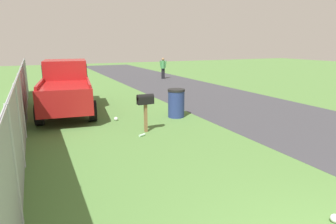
# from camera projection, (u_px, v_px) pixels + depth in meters

# --- Properties ---
(road_asphalt) EXTENTS (60.00, 5.72, 0.01)m
(road_asphalt) POSITION_uv_depth(u_px,v_px,m) (291.00, 120.00, 10.68)
(road_asphalt) COLOR #38383D
(road_asphalt) RESTS_ON ground
(mailbox) EXTENTS (0.22, 0.53, 1.23)m
(mailbox) POSITION_uv_depth(u_px,v_px,m) (145.00, 102.00, 9.04)
(mailbox) COLOR brown
(mailbox) RESTS_ON ground
(pickup_truck) EXTENTS (5.76, 2.62, 2.09)m
(pickup_truck) POSITION_uv_depth(u_px,v_px,m) (66.00, 85.00, 11.91)
(pickup_truck) COLOR maroon
(pickup_truck) RESTS_ON ground
(trash_bin) EXTENTS (0.66, 0.66, 1.09)m
(trash_bin) POSITION_uv_depth(u_px,v_px,m) (176.00, 103.00, 11.00)
(trash_bin) COLOR navy
(trash_bin) RESTS_ON ground
(pedestrian) EXTENTS (0.30, 0.56, 1.66)m
(pedestrian) POSITION_uv_depth(u_px,v_px,m) (163.00, 67.00, 22.80)
(pedestrian) COLOR black
(pedestrian) RESTS_ON ground
(fence_section) EXTENTS (16.48, 0.07, 1.95)m
(fence_section) POSITION_uv_depth(u_px,v_px,m) (23.00, 97.00, 9.46)
(fence_section) COLOR #9EA3A8
(fence_section) RESTS_ON ground
(litter_bottle_near_hydrant) EXTENTS (0.16, 0.23, 0.07)m
(litter_bottle_near_hydrant) POSITION_uv_depth(u_px,v_px,m) (142.00, 135.00, 8.82)
(litter_bottle_near_hydrant) COLOR #B2D8BF
(litter_bottle_near_hydrant) RESTS_ON ground
(litter_bag_midfield_b) EXTENTS (0.14, 0.14, 0.14)m
(litter_bag_midfield_b) POSITION_uv_depth(u_px,v_px,m) (116.00, 119.00, 10.57)
(litter_bag_midfield_b) COLOR silver
(litter_bag_midfield_b) RESTS_ON ground
(litter_bag_midfield_a) EXTENTS (0.14, 0.14, 0.14)m
(litter_bag_midfield_a) POSITION_uv_depth(u_px,v_px,m) (335.00, 218.00, 4.57)
(litter_bag_midfield_a) COLOR silver
(litter_bag_midfield_a) RESTS_ON ground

